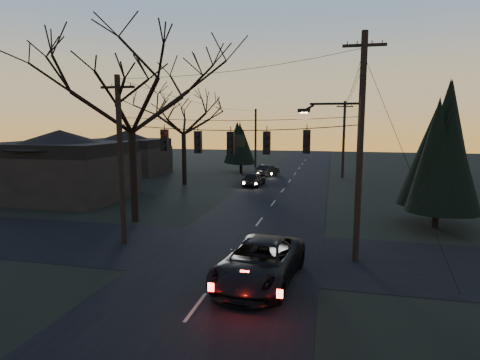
% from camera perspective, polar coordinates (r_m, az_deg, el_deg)
% --- Properties ---
extents(main_road, '(8.00, 120.00, 0.02)m').
position_cam_1_polar(main_road, '(29.13, 4.17, -4.07)').
color(main_road, black).
rests_on(main_road, ground).
extents(cross_road, '(60.00, 7.00, 0.02)m').
position_cam_1_polar(cross_road, '(19.65, -0.42, -10.16)').
color(cross_road, black).
rests_on(cross_road, ground).
extents(utility_pole_right, '(5.00, 0.30, 10.00)m').
position_cam_1_polar(utility_pole_right, '(19.20, 16.06, -10.96)').
color(utility_pole_right, black).
rests_on(utility_pole_right, ground).
extents(utility_pole_left, '(1.80, 0.30, 8.50)m').
position_cam_1_polar(utility_pole_left, '(21.78, -16.14, -8.66)').
color(utility_pole_left, black).
rests_on(utility_pole_left, ground).
extents(utility_pole_far_r, '(1.80, 0.30, 8.50)m').
position_cam_1_polar(utility_pole_far_r, '(46.56, 14.34, 0.32)').
color(utility_pole_far_r, black).
rests_on(utility_pole_far_r, ground).
extents(utility_pole_far_l, '(0.30, 0.30, 8.00)m').
position_cam_1_polar(utility_pole_far_l, '(55.46, 2.21, 1.81)').
color(utility_pole_far_l, black).
rests_on(utility_pole_far_l, ground).
extents(span_signal_assembly, '(11.50, 0.44, 1.51)m').
position_cam_1_polar(span_signal_assembly, '(18.73, -1.15, 5.46)').
color(span_signal_assembly, black).
rests_on(span_signal_assembly, ground).
extents(bare_tree_left, '(10.83, 10.83, 11.15)m').
position_cam_1_polar(bare_tree_left, '(25.62, -15.32, 11.50)').
color(bare_tree_left, black).
rests_on(bare_tree_left, ground).
extents(evergreen_right, '(4.17, 4.17, 7.65)m').
position_cam_1_polar(evergreen_right, '(25.98, 26.56, 3.42)').
color(evergreen_right, black).
rests_on(evergreen_right, ground).
extents(bare_tree_dist, '(7.47, 7.47, 10.02)m').
position_cam_1_polar(bare_tree_dist, '(40.18, -8.08, 9.29)').
color(bare_tree_dist, black).
rests_on(bare_tree_dist, ground).
extents(evergreen_dist, '(3.45, 3.45, 5.85)m').
position_cam_1_polar(evergreen_dist, '(49.07, 0.14, 5.09)').
color(evergreen_dist, black).
rests_on(evergreen_dist, ground).
extents(house_left_near, '(10.00, 8.00, 5.60)m').
position_cam_1_polar(house_left_near, '(35.48, -24.05, 2.01)').
color(house_left_near, black).
rests_on(house_left_near, ground).
extents(house_left_far, '(9.00, 7.00, 5.20)m').
position_cam_1_polar(house_left_far, '(50.53, -15.84, 3.83)').
color(house_left_far, black).
rests_on(house_left_far, ground).
extents(suv_near, '(3.30, 6.05, 1.61)m').
position_cam_1_polar(suv_near, '(15.94, 2.82, -11.60)').
color(suv_near, black).
rests_on(suv_near, ground).
extents(sedan_oncoming_a, '(1.94, 4.19, 1.39)m').
position_cam_1_polar(sedan_oncoming_a, '(39.22, 1.98, 0.15)').
color(sedan_oncoming_a, black).
rests_on(sedan_oncoming_a, ground).
extents(sedan_oncoming_b, '(2.42, 4.04, 1.26)m').
position_cam_1_polar(sedan_oncoming_b, '(46.74, 3.93, 1.37)').
color(sedan_oncoming_b, black).
rests_on(sedan_oncoming_b, ground).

